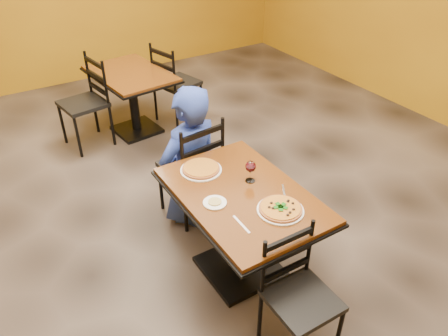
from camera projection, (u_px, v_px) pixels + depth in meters
floor at (208, 232)px, 3.78m from camera, size 7.00×8.00×0.01m
table_main at (241, 214)px, 3.12m from camera, size 0.83×1.23×0.75m
table_second at (132, 89)px, 5.00m from camera, size 0.85×1.17×0.75m
chair_main_near at (302, 301)px, 2.64m from camera, size 0.39×0.39×0.86m
chair_main_far at (190, 167)px, 3.76m from camera, size 0.49×0.49×0.98m
chair_second_left at (83, 104)px, 4.77m from camera, size 0.51×0.51×1.00m
chair_second_right at (177, 83)px, 5.28m from camera, size 0.54×0.54×0.99m
diner at (190, 155)px, 3.66m from camera, size 0.69×0.52×1.24m
plate_main at (280, 210)px, 2.85m from camera, size 0.31×0.31×0.01m
pizza_main at (281, 208)px, 2.84m from camera, size 0.28×0.28×0.02m
plate_far at (201, 170)px, 3.24m from camera, size 0.31×0.31×0.01m
pizza_far at (201, 168)px, 3.23m from camera, size 0.28×0.28×0.02m
side_plate at (215, 203)px, 2.91m from camera, size 0.16×0.16×0.01m
dip at (215, 202)px, 2.91m from camera, size 0.09×0.09×0.01m
wine_glass at (251, 170)px, 3.08m from camera, size 0.08×0.08×0.18m
fork at (241, 224)px, 2.73m from camera, size 0.02×0.19×0.00m
knife at (284, 193)px, 3.00m from camera, size 0.12×0.18×0.00m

